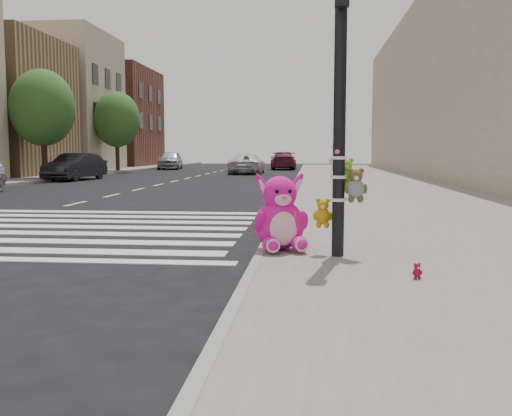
% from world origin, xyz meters
% --- Properties ---
extents(ground, '(120.00, 120.00, 0.00)m').
position_xyz_m(ground, '(0.00, 0.00, 0.00)').
color(ground, black).
rests_on(ground, ground).
extents(sidewalk_near, '(7.00, 80.00, 0.14)m').
position_xyz_m(sidewalk_near, '(5.00, 10.00, 0.07)').
color(sidewalk_near, slate).
rests_on(sidewalk_near, ground).
extents(curb_edge, '(0.12, 80.00, 0.15)m').
position_xyz_m(curb_edge, '(1.55, 10.00, 0.07)').
color(curb_edge, gray).
rests_on(curb_edge, ground).
extents(bld_far_c, '(6.00, 8.00, 8.00)m').
position_xyz_m(bld_far_c, '(-15.50, 26.00, 4.00)').
color(bld_far_c, '#987351').
rests_on(bld_far_c, ground).
extents(bld_far_d, '(6.00, 8.00, 10.00)m').
position_xyz_m(bld_far_d, '(-15.50, 35.00, 5.00)').
color(bld_far_d, '#BBAA8F').
rests_on(bld_far_d, ground).
extents(bld_far_e, '(6.00, 10.00, 9.00)m').
position_xyz_m(bld_far_e, '(-15.50, 46.00, 4.50)').
color(bld_far_e, brown).
rests_on(bld_far_e, ground).
extents(bld_near, '(5.00, 60.00, 10.00)m').
position_xyz_m(bld_near, '(10.50, 20.00, 5.00)').
color(bld_near, '#BBAA8F').
rests_on(bld_near, ground).
extents(signal_pole, '(0.71, 0.50, 4.00)m').
position_xyz_m(signal_pole, '(2.62, 1.82, 1.73)').
color(signal_pole, black).
rests_on(signal_pole, sidewalk_near).
extents(tree_far_b, '(3.20, 3.20, 5.44)m').
position_xyz_m(tree_far_b, '(-11.20, 22.00, 3.65)').
color(tree_far_b, '#382619').
rests_on(tree_far_b, sidewalk_far).
extents(tree_far_c, '(3.20, 3.20, 5.44)m').
position_xyz_m(tree_far_c, '(-11.20, 33.00, 3.65)').
color(tree_far_c, '#382619').
rests_on(tree_far_c, sidewalk_far).
extents(pink_bunny, '(0.88, 0.96, 1.11)m').
position_xyz_m(pink_bunny, '(1.81, 2.17, 0.59)').
color(pink_bunny, '#F614A1').
rests_on(pink_bunny, sidewalk_near).
extents(red_teddy, '(0.14, 0.11, 0.18)m').
position_xyz_m(red_teddy, '(3.40, 0.50, 0.23)').
color(red_teddy, '#A11032').
rests_on(red_teddy, sidewalk_near).
extents(car_dark_far, '(1.95, 4.37, 1.39)m').
position_xyz_m(car_dark_far, '(-9.80, 22.50, 0.70)').
color(car_dark_far, black).
rests_on(car_dark_far, ground).
extents(car_white_near, '(2.20, 4.62, 1.27)m').
position_xyz_m(car_white_near, '(-1.92, 31.32, 0.64)').
color(car_white_near, silver).
rests_on(car_white_near, ground).
extents(car_maroon_near, '(2.33, 4.97, 1.40)m').
position_xyz_m(car_maroon_near, '(0.00, 39.99, 0.70)').
color(car_maroon_near, maroon).
rests_on(car_maroon_near, ground).
extents(car_silver_deep, '(2.31, 4.55, 1.49)m').
position_xyz_m(car_silver_deep, '(-9.11, 39.64, 0.74)').
color(car_silver_deep, '#BABABF').
rests_on(car_silver_deep, ground).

